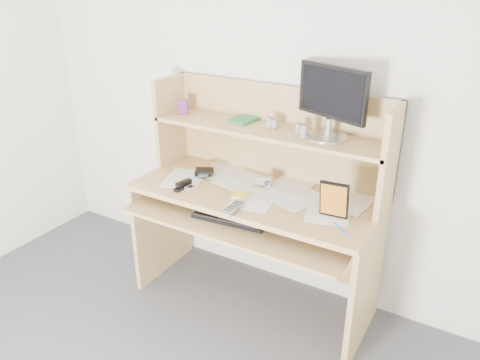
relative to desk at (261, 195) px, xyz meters
The scene contains 19 objects.
back_wall 0.60m from the desk, 90.00° to the left, with size 3.60×0.04×2.50m, color silver.
desk is the anchor object (origin of this frame).
paper_clutter 0.10m from the desk, 90.00° to the right, with size 1.32×0.54×0.01m, color silver.
keyboard 0.27m from the desk, 98.37° to the right, with size 0.43×0.19×0.03m.
tv_remote 0.34m from the desk, 87.36° to the right, with size 0.05×0.18×0.02m, color gray.
flip_phone 0.40m from the desk, 144.09° to the right, with size 0.04×0.08×0.02m, color silver.
stapler 0.45m from the desk, 146.43° to the right, with size 0.03×0.13×0.04m, color black.
wallet 0.39m from the desk, behind, with size 0.11×0.09×0.03m, color black.
sticky_note_pad 0.18m from the desk, 103.02° to the right, with size 0.09×0.09×0.01m, color yellow.
digital_camera 0.09m from the desk, 60.16° to the left, with size 0.08×0.03×0.05m, color #AEADB0.
game_case 0.54m from the desk, 17.21° to the right, with size 0.14×0.02×0.20m, color black.
blue_pen 0.61m from the desk, 22.71° to the right, with size 0.01×0.01×0.13m, color blue.
card_box 0.73m from the desk, behind, with size 0.07×0.02×0.09m, color maroon.
shelf_book 0.46m from the desk, 145.21° to the left, with size 0.12×0.17×0.02m, color #378961.
chip_stack_a 0.43m from the desk, 88.89° to the left, with size 0.05×0.05×0.06m, color black.
chip_stack_b 0.46m from the desk, 23.40° to the left, with size 0.04×0.04×0.06m, color white.
chip_stack_c 0.43m from the desk, 73.91° to the left, with size 0.04×0.04×0.05m, color black.
chip_stack_d 0.48m from the desk, ahead, with size 0.04×0.04×0.07m, color silver.
monitor 0.69m from the desk, 16.89° to the left, with size 0.42×0.23×0.38m.
Camera 1 is at (1.14, -0.60, 1.89)m, focal length 35.00 mm.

